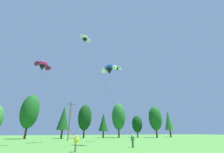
# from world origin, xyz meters

# --- Properties ---
(treeline_tree_d) EXTENTS (5.57, 5.57, 13.98)m
(treeline_tree_d) POSITION_xyz_m (-16.38, 57.92, 8.46)
(treeline_tree_d) COLOR #472D19
(treeline_tree_d) RESTS_ON ground_plane
(treeline_tree_e) EXTENTS (3.89, 3.89, 10.42)m
(treeline_tree_e) POSITION_xyz_m (-5.59, 57.02, 6.53)
(treeline_tree_e) COLOR #472D19
(treeline_tree_e) RESTS_ON ground_plane
(treeline_tree_f) EXTENTS (5.01, 5.01, 11.88)m
(treeline_tree_f) POSITION_xyz_m (2.08, 59.45, 7.19)
(treeline_tree_f) COLOR #472D19
(treeline_tree_f) RESTS_ON ground_plane
(treeline_tree_g) EXTENTS (3.58, 3.58, 9.02)m
(treeline_tree_g) POSITION_xyz_m (9.39, 59.36, 5.65)
(treeline_tree_g) COLOR #472D19
(treeline_tree_g) RESTS_ON ground_plane
(treeline_tree_h) EXTENTS (5.29, 5.29, 12.94)m
(treeline_tree_h) POSITION_xyz_m (15.25, 58.17, 7.83)
(treeline_tree_h) COLOR #472D19
(treeline_tree_h) RESTS_ON ground_plane
(treeline_tree_i) EXTENTS (4.07, 4.07, 8.39)m
(treeline_tree_i) POSITION_xyz_m (23.07, 57.65, 5.08)
(treeline_tree_i) COLOR #472D19
(treeline_tree_i) RESTS_ON ground_plane
(treeline_tree_j) EXTENTS (4.99, 4.99, 11.80)m
(treeline_tree_j) POSITION_xyz_m (29.06, 53.52, 7.14)
(treeline_tree_j) COLOR #472D19
(treeline_tree_j) RESTS_ON ground_plane
(treeline_tree_k) EXTENTS (4.02, 4.02, 10.98)m
(treeline_tree_k) POSITION_xyz_m (39.14, 57.77, 6.88)
(treeline_tree_k) COLOR #472D19
(treeline_tree_k) RESTS_ON ground_plane
(utility_pole) EXTENTS (2.20, 0.26, 9.54)m
(utility_pole) POSITION_xyz_m (-4.43, 42.92, 5.03)
(utility_pole) COLOR brown
(utility_pole) RESTS_ON ground_plane
(kite_flyer_near) EXTENTS (0.70, 0.72, 1.69)m
(kite_flyer_near) POSITION_xyz_m (-5.02, 20.74, 1.00)
(kite_flyer_near) COLOR gray
(kite_flyer_near) RESTS_ON ground_plane
(kite_flyer_mid) EXTENTS (0.38, 0.60, 1.69)m
(kite_flyer_mid) POSITION_xyz_m (3.02, 22.96, 0.99)
(kite_flyer_mid) COLOR #4C4C51
(kite_flyer_mid) RESTS_ON ground_plane
(parafoil_kite_high_magenta) EXTENTS (7.29, 11.09, 12.78)m
(parafoil_kite_high_magenta) POSITION_xyz_m (-11.11, 30.27, 13.47)
(parafoil_kite_high_magenta) COLOR #D12893
(parafoil_kite_mid_lime_white) EXTENTS (4.66, 13.87, 17.57)m
(parafoil_kite_mid_lime_white) POSITION_xyz_m (6.08, 36.24, 18.08)
(parafoil_kite_mid_lime_white) COLOR #93D633
(parafoil_kite_far_blue_white) EXTENTS (7.62, 8.36, 12.60)m
(parafoil_kite_far_blue_white) POSITION_xyz_m (0.87, 27.21, 13.23)
(parafoil_kite_far_blue_white) COLOR blue
(parafoil_kite_low_white) EXTENTS (7.84, 13.23, 23.83)m
(parafoil_kite_low_white) POSITION_xyz_m (-3.23, 34.62, 24.22)
(parafoil_kite_low_white) COLOR white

